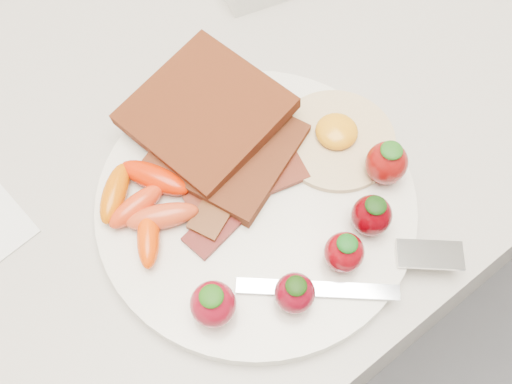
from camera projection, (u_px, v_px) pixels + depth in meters
counter at (201, 266)px, 0.94m from camera, size 2.00×0.60×0.90m
plate at (256, 202)px, 0.49m from camera, size 0.27×0.27×0.02m
toast_lower at (227, 148)px, 0.49m from camera, size 0.14×0.14×0.01m
toast_upper at (205, 111)px, 0.49m from camera, size 0.14×0.14×0.03m
fried_egg at (336, 137)px, 0.50m from camera, size 0.12×0.12×0.02m
bacon_strips at (239, 192)px, 0.48m from camera, size 0.12×0.07×0.01m
baby_carrots at (144, 204)px, 0.46m from camera, size 0.09×0.10×0.02m
strawberries at (325, 239)px, 0.44m from camera, size 0.22×0.07×0.04m
fork at (370, 273)px, 0.44m from camera, size 0.17×0.10×0.00m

